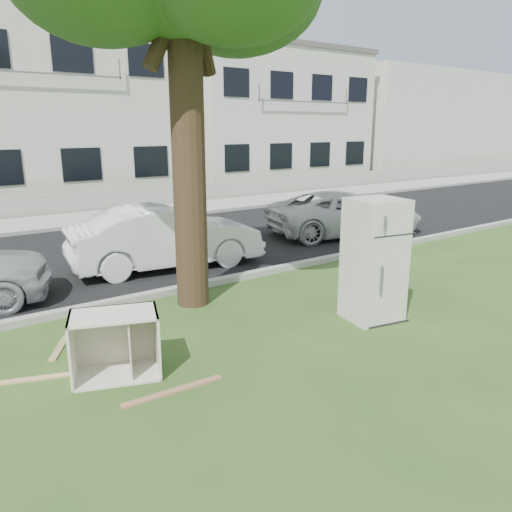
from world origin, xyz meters
TOP-DOWN VIEW (x-y plane):
  - ground at (0.00, 0.00)m, footprint 120.00×120.00m
  - road at (0.00, 6.00)m, footprint 120.00×7.00m
  - kerb_near at (0.00, 2.45)m, footprint 120.00×0.18m
  - kerb_far at (0.00, 9.55)m, footprint 120.00×0.18m
  - sidewalk at (0.00, 11.00)m, footprint 120.00×2.80m
  - low_wall at (0.00, 12.60)m, footprint 120.00×0.15m
  - townhouse_center at (0.00, 17.50)m, footprint 11.22×8.16m
  - townhouse_right at (12.00, 17.50)m, footprint 10.20×8.16m
  - filler_right at (26.00, 18.00)m, footprint 16.00×9.00m
  - fridge at (1.55, -0.46)m, footprint 0.91×0.86m
  - cabinet at (-2.40, 0.06)m, footprint 1.18×0.95m
  - plank_a at (-2.03, -0.71)m, footprint 1.23×0.15m
  - plank_b at (-3.28, 0.53)m, footprint 0.92×0.40m
  - plank_c at (-2.77, 1.27)m, footprint 0.50×0.79m
  - car_center at (0.23, 4.11)m, footprint 4.21×1.95m
  - car_right at (5.79, 4.30)m, footprint 4.75×3.06m

SIDE VIEW (x-z plane):
  - ground at x=0.00m, z-range 0.00..0.00m
  - kerb_near at x=0.00m, z-range -0.06..0.06m
  - kerb_far at x=0.00m, z-range -0.06..0.06m
  - road at x=0.00m, z-range 0.00..0.01m
  - sidewalk at x=0.00m, z-range 0.00..0.01m
  - plank_b at x=-3.28m, z-range 0.00..0.02m
  - plank_c at x=-2.77m, z-range 0.00..0.02m
  - plank_a at x=-2.03m, z-range 0.00..0.02m
  - low_wall at x=0.00m, z-range 0.00..0.70m
  - cabinet at x=-2.40m, z-range 0.00..0.80m
  - car_right at x=5.79m, z-range 0.00..1.22m
  - car_center at x=0.23m, z-range 0.00..1.34m
  - fridge at x=1.55m, z-range 0.00..1.90m
  - filler_right at x=26.00m, z-range 0.00..6.40m
  - townhouse_right at x=12.00m, z-range 0.00..6.84m
  - townhouse_center at x=0.00m, z-range 0.00..7.44m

